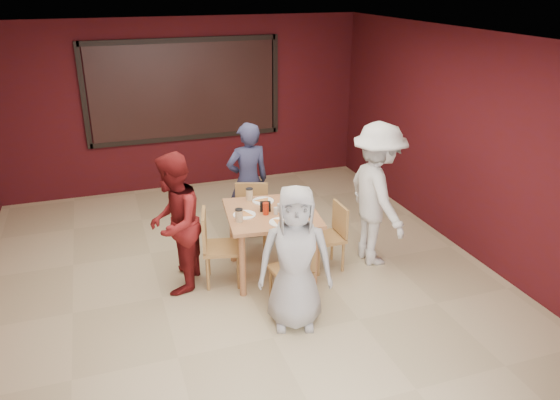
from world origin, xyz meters
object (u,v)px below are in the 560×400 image
object	(u,v)px
dining_table	(272,220)
chair_front	(294,268)
chair_right	(332,233)
diner_left	(174,224)
diner_front	(295,258)
diner_back	(248,181)
chair_back	(252,214)
diner_right	(377,195)
chair_left	(216,243)

from	to	relation	value
dining_table	chair_front	world-z (taller)	dining_table
chair_right	diner_left	world-z (taller)	diner_left
diner_front	diner_back	bearing A→B (deg)	104.29
chair_back	diner_back	distance (m)	0.51
chair_right	diner_right	world-z (taller)	diner_right
chair_front	chair_right	distance (m)	1.01
chair_right	diner_back	world-z (taller)	diner_back
dining_table	diner_left	distance (m)	1.13
dining_table	chair_back	world-z (taller)	dining_table
chair_front	diner_front	world-z (taller)	diner_front
chair_front	chair_left	world-z (taller)	chair_left
chair_back	chair_right	xyz separation A→B (m)	(0.79, -0.80, -0.04)
dining_table	chair_back	bearing A→B (deg)	93.30
diner_left	diner_right	distance (m)	2.46
chair_back	diner_right	xyz separation A→B (m)	(1.37, -0.81, 0.40)
diner_left	chair_front	bearing A→B (deg)	75.41
chair_left	diner_right	size ratio (longest dim) A/B	0.50
diner_front	diner_right	world-z (taller)	diner_right
chair_front	diner_front	size ratio (longest dim) A/B	0.54
diner_front	diner_back	world-z (taller)	diner_back
chair_back	diner_front	distance (m)	1.80
chair_back	chair_right	world-z (taller)	chair_back
dining_table	chair_right	xyz separation A→B (m)	(0.75, -0.08, -0.25)
diner_front	chair_right	bearing A→B (deg)	66.93
chair_right	diner_front	world-z (taller)	diner_front
chair_right	diner_left	bearing A→B (deg)	175.86
chair_front	chair_back	distance (m)	1.48
diner_right	dining_table	bearing A→B (deg)	87.20
diner_front	diner_left	world-z (taller)	diner_left
diner_front	chair_back	bearing A→B (deg)	105.83
chair_back	chair_left	size ratio (longest dim) A/B	0.98
chair_front	chair_back	world-z (taller)	chair_back
diner_back	diner_right	world-z (taller)	diner_right
diner_left	diner_front	bearing A→B (deg)	63.98
chair_front	diner_right	bearing A→B (deg)	26.37
chair_right	chair_back	bearing A→B (deg)	134.74
dining_table	chair_right	world-z (taller)	dining_table
chair_front	chair_right	size ratio (longest dim) A/B	1.01
dining_table	diner_front	size ratio (longest dim) A/B	0.76
diner_back	chair_left	bearing A→B (deg)	53.06
diner_back	diner_right	size ratio (longest dim) A/B	0.90
chair_back	diner_right	size ratio (longest dim) A/B	0.49
diner_front	chair_front	bearing A→B (deg)	89.98
dining_table	chair_front	size ratio (longest dim) A/B	1.39
diner_back	diner_left	world-z (taller)	diner_left
diner_front	chair_left	bearing A→B (deg)	136.00
chair_front	chair_left	bearing A→B (deg)	131.14
diner_right	diner_back	bearing A→B (deg)	48.47
diner_front	diner_right	distance (m)	1.73
chair_back	diner_right	world-z (taller)	diner_right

